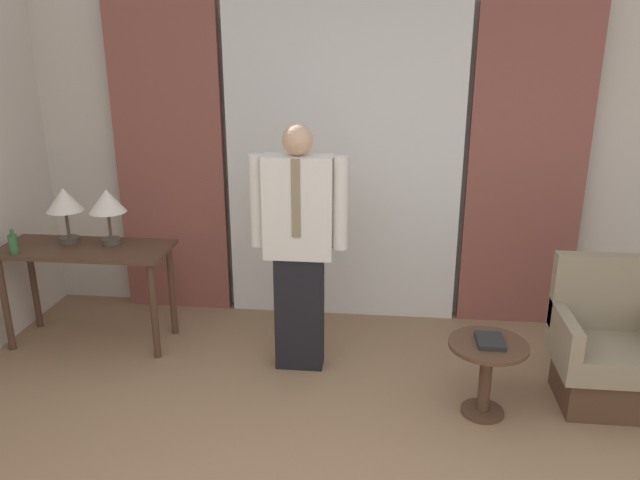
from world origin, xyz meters
TOP-DOWN VIEW (x-y plane):
  - wall_back at (0.00, 3.16)m, footprint 10.00×0.06m
  - curtain_sheer_center at (0.00, 3.03)m, footprint 1.84×0.06m
  - curtain_drape_left at (-1.40, 3.03)m, footprint 0.88×0.06m
  - curtain_drape_right at (1.40, 3.03)m, footprint 0.88×0.06m
  - desk at (-1.84, 2.31)m, footprint 1.25×0.51m
  - table_lamp_left at (-2.00, 2.41)m, footprint 0.27×0.27m
  - table_lamp_right at (-1.68, 2.41)m, footprint 0.27×0.27m
  - bottle_near_edge at (-2.27, 2.12)m, footprint 0.06×0.06m
  - person at (-0.23, 2.12)m, footprint 0.65×0.22m
  - armchair at (1.75, 1.88)m, footprint 0.63×0.56m
  - side_table at (0.98, 1.65)m, footprint 0.48×0.48m
  - book at (0.99, 1.65)m, footprint 0.16×0.21m

SIDE VIEW (x-z plane):
  - side_table at x=0.98m, z-range 0.09..0.57m
  - armchair at x=1.75m, z-range -0.12..0.80m
  - book at x=0.99m, z-range 0.48..0.51m
  - desk at x=-1.84m, z-range 0.26..1.02m
  - bottle_near_edge at x=-2.27m, z-range 0.75..0.92m
  - person at x=-0.23m, z-range 0.07..1.78m
  - table_lamp_left at x=-2.00m, z-range 0.86..1.28m
  - table_lamp_right at x=-1.68m, z-range 0.86..1.28m
  - curtain_sheer_center at x=0.00m, z-range 0.00..2.58m
  - curtain_drape_left at x=-1.40m, z-range 0.00..2.58m
  - curtain_drape_right at x=1.40m, z-range 0.00..2.58m
  - wall_back at x=0.00m, z-range 0.00..2.70m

